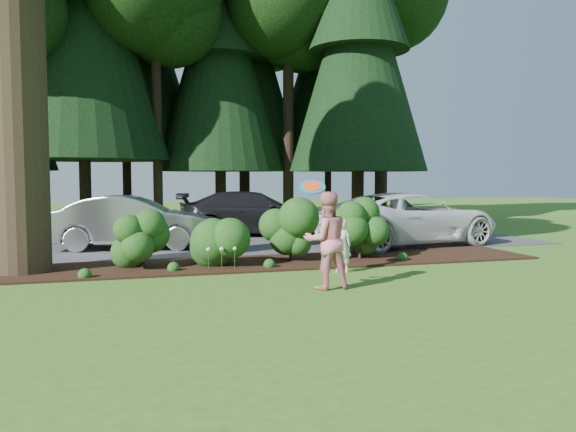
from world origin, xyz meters
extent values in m
plane|color=#375E1B|center=(0.00, 0.00, 0.00)|extent=(80.00, 80.00, 0.00)
cube|color=black|center=(0.00, 3.25, 0.03)|extent=(16.00, 2.50, 0.05)
cube|color=#38383A|center=(0.00, 7.50, 0.01)|extent=(22.00, 6.00, 0.03)
sphere|color=#1D4214|center=(-2.00, 3.20, 0.66)|extent=(1.08, 1.08, 1.08)
cylinder|color=black|center=(-2.00, 3.20, 0.15)|extent=(0.08, 0.08, 0.30)
sphere|color=#1D4214|center=(-0.20, 3.00, 0.94)|extent=(1.35, 1.35, 1.35)
cylinder|color=black|center=(-0.20, 3.00, 0.15)|extent=(0.08, 0.08, 0.30)
sphere|color=#1D4214|center=(1.60, 3.30, 0.83)|extent=(1.26, 1.26, 1.26)
cylinder|color=black|center=(1.60, 3.30, 0.15)|extent=(0.08, 0.08, 0.30)
sphere|color=#1D4214|center=(3.40, 3.10, 0.72)|extent=(1.17, 1.17, 1.17)
cylinder|color=black|center=(3.40, 3.10, 0.15)|extent=(0.08, 0.08, 0.30)
cylinder|color=#1D4214|center=(-0.60, 2.40, 0.25)|extent=(0.01, 0.01, 0.50)
sphere|color=white|center=(-0.60, 2.40, 0.52)|extent=(0.09, 0.09, 0.09)
cylinder|color=#1D4214|center=(-0.30, 2.40, 0.25)|extent=(0.01, 0.01, 0.50)
sphere|color=white|center=(-0.30, 2.40, 0.52)|extent=(0.09, 0.09, 0.09)
cylinder|color=#1D4214|center=(0.00, 2.40, 0.25)|extent=(0.01, 0.01, 0.50)
sphere|color=white|center=(0.00, 2.40, 0.52)|extent=(0.09, 0.09, 0.09)
cylinder|color=black|center=(-7.00, 14.50, 4.55)|extent=(0.50, 0.50, 9.10)
cylinder|color=black|center=(-4.00, 15.00, 5.25)|extent=(0.50, 0.50, 10.50)
cone|color=black|center=(-4.00, 15.00, 8.25)|extent=(6.60, 6.60, 11.25)
cylinder|color=black|center=(-1.00, 13.50, 4.38)|extent=(0.50, 0.50, 8.75)
cylinder|color=black|center=(2.00, 14.50, 5.60)|extent=(0.50, 0.50, 11.20)
cone|color=black|center=(2.00, 14.50, 8.80)|extent=(7.04, 7.04, 12.00)
cylinder|color=black|center=(5.00, 15.50, 4.72)|extent=(0.50, 0.50, 9.45)
cylinder|color=black|center=(7.50, 14.00, 5.42)|extent=(0.50, 0.50, 10.85)
cone|color=black|center=(7.50, 14.00, 8.53)|extent=(6.82, 6.82, 11.62)
cylinder|color=black|center=(10.00, 16.00, 4.90)|extent=(0.50, 0.50, 9.80)
sphere|color=black|center=(10.00, 16.00, 10.92)|extent=(6.16, 6.16, 6.16)
cylinder|color=black|center=(-2.50, 18.00, 5.25)|extent=(0.50, 0.50, 10.50)
cone|color=black|center=(-2.50, 18.00, 8.25)|extent=(6.60, 6.60, 11.25)
cylinder|color=black|center=(3.50, 19.00, 5.95)|extent=(0.50, 0.50, 11.90)
cone|color=black|center=(3.50, 19.00, 9.35)|extent=(7.48, 7.48, 12.75)
cylinder|color=black|center=(8.50, 18.50, 5.07)|extent=(0.50, 0.50, 10.15)
cone|color=black|center=(8.50, 18.50, 7.98)|extent=(6.38, 6.38, 10.88)
cone|color=black|center=(8.50, 18.50, 11.31)|extent=(4.64, 4.64, 6.53)
imported|color=#ACACB1|center=(-2.18, 7.02, 0.81)|extent=(4.97, 2.43, 1.57)
imported|color=silver|center=(6.12, 5.56, 0.85)|extent=(6.28, 3.79, 1.63)
imported|color=black|center=(2.12, 9.80, 0.82)|extent=(5.76, 3.07, 1.59)
imported|color=white|center=(2.27, 1.53, 0.60)|extent=(0.49, 0.37, 1.21)
imported|color=red|center=(1.31, -0.09, 0.93)|extent=(0.92, 0.72, 1.87)
cylinder|color=teal|center=(1.52, 1.39, 1.93)|extent=(0.61, 0.52, 0.37)
cylinder|color=#FF4D15|center=(1.52, 1.39, 1.95)|extent=(0.43, 0.36, 0.26)
camera|label=1|loc=(-2.39, -10.13, 2.15)|focal=35.00mm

